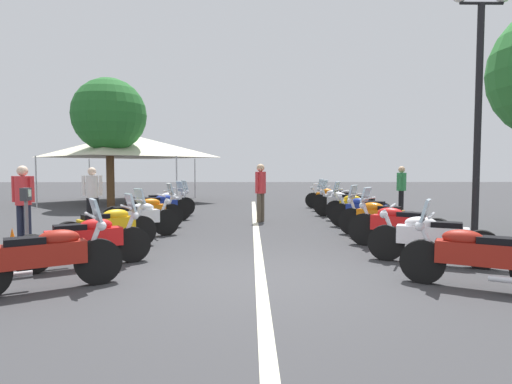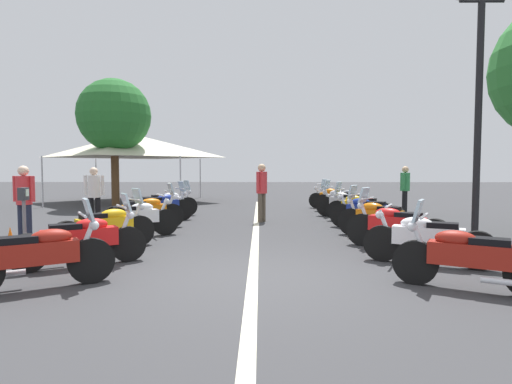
# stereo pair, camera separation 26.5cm
# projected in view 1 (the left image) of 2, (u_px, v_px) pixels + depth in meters

# --- Properties ---
(ground_plane) EXTENTS (80.00, 80.00, 0.00)m
(ground_plane) POSITION_uv_depth(u_px,v_px,m) (261.00, 278.00, 6.26)
(ground_plane) COLOR #38383A
(lane_centre_stripe) EXTENTS (19.12, 0.16, 0.01)m
(lane_centre_stripe) POSITION_uv_depth(u_px,v_px,m) (256.00, 233.00, 10.43)
(lane_centre_stripe) COLOR beige
(lane_centre_stripe) RESTS_ON ground_plane
(motorcycle_left_row_0) EXTENTS (1.15, 1.79, 1.21)m
(motorcycle_left_row_0) POSITION_uv_depth(u_px,v_px,m) (47.00, 256.00, 5.58)
(motorcycle_left_row_0) COLOR black
(motorcycle_left_row_0) RESTS_ON ground_plane
(motorcycle_left_row_1) EXTENTS (1.25, 1.91, 1.20)m
(motorcycle_left_row_1) POSITION_uv_depth(u_px,v_px,m) (87.00, 240.00, 6.90)
(motorcycle_left_row_1) COLOR black
(motorcycle_left_row_1) RESTS_ON ground_plane
(motorcycle_left_row_2) EXTENTS (1.42, 1.67, 1.21)m
(motorcycle_left_row_2) POSITION_uv_depth(u_px,v_px,m) (109.00, 227.00, 8.31)
(motorcycle_left_row_2) COLOR black
(motorcycle_left_row_2) RESTS_ON ground_plane
(motorcycle_left_row_3) EXTENTS (1.12, 1.90, 1.00)m
(motorcycle_left_row_3) POSITION_uv_depth(u_px,v_px,m) (136.00, 218.00, 9.79)
(motorcycle_left_row_3) COLOR black
(motorcycle_left_row_3) RESTS_ON ground_plane
(motorcycle_left_row_4) EXTENTS (1.13, 1.96, 1.21)m
(motorcycle_left_row_4) POSITION_uv_depth(u_px,v_px,m) (145.00, 212.00, 11.10)
(motorcycle_left_row_4) COLOR black
(motorcycle_left_row_4) RESTS_ON ground_plane
(motorcycle_left_row_5) EXTENTS (1.40, 1.82, 1.22)m
(motorcycle_left_row_5) POSITION_uv_depth(u_px,v_px,m) (159.00, 207.00, 12.55)
(motorcycle_left_row_5) COLOR black
(motorcycle_left_row_5) RESTS_ON ground_plane
(motorcycle_left_row_6) EXTENTS (1.18, 1.94, 1.20)m
(motorcycle_left_row_6) POSITION_uv_depth(u_px,v_px,m) (165.00, 203.00, 13.84)
(motorcycle_left_row_6) COLOR black
(motorcycle_left_row_6) RESTS_ON ground_plane
(motorcycle_right_row_0) EXTENTS (1.10, 1.80, 1.20)m
(motorcycle_right_row_0) POSITION_uv_depth(u_px,v_px,m) (474.00, 255.00, 5.67)
(motorcycle_right_row_0) COLOR black
(motorcycle_right_row_0) RESTS_ON ground_plane
(motorcycle_right_row_1) EXTENTS (1.08, 1.97, 0.99)m
(motorcycle_right_row_1) POSITION_uv_depth(u_px,v_px,m) (431.00, 238.00, 7.13)
(motorcycle_right_row_1) COLOR black
(motorcycle_right_row_1) RESTS_ON ground_plane
(motorcycle_right_row_2) EXTENTS (1.37, 1.78, 1.23)m
(motorcycle_right_row_2) POSITION_uv_depth(u_px,v_px,m) (397.00, 225.00, 8.46)
(motorcycle_right_row_2) COLOR black
(motorcycle_right_row_2) RESTS_ON ground_plane
(motorcycle_right_row_3) EXTENTS (1.32, 1.73, 1.22)m
(motorcycle_right_row_3) POSITION_uv_depth(u_px,v_px,m) (379.00, 217.00, 9.86)
(motorcycle_right_row_3) COLOR black
(motorcycle_right_row_3) RESTS_ON ground_plane
(motorcycle_right_row_4) EXTENTS (1.18, 1.81, 1.01)m
(motorcycle_right_row_4) POSITION_uv_depth(u_px,v_px,m) (366.00, 212.00, 11.23)
(motorcycle_right_row_4) COLOR black
(motorcycle_right_row_4) RESTS_ON ground_plane
(motorcycle_right_row_5) EXTENTS (1.15, 1.81, 1.20)m
(motorcycle_right_row_5) POSITION_uv_depth(u_px,v_px,m) (357.00, 207.00, 12.54)
(motorcycle_right_row_5) COLOR black
(motorcycle_right_row_5) RESTS_ON ground_plane
(motorcycle_right_row_6) EXTENTS (1.19, 1.80, 1.22)m
(motorcycle_right_row_6) POSITION_uv_depth(u_px,v_px,m) (343.00, 203.00, 13.80)
(motorcycle_right_row_6) COLOR black
(motorcycle_right_row_6) RESTS_ON ground_plane
(motorcycle_right_row_7) EXTENTS (1.15, 1.84, 1.21)m
(motorcycle_right_row_7) POSITION_uv_depth(u_px,v_px,m) (337.00, 200.00, 15.31)
(motorcycle_right_row_7) COLOR black
(motorcycle_right_row_7) RESTS_ON ground_plane
(motorcycle_right_row_8) EXTENTS (1.11, 1.90, 0.99)m
(motorcycle_right_row_8) POSITION_uv_depth(u_px,v_px,m) (330.00, 197.00, 16.65)
(motorcycle_right_row_8) COLOR black
(motorcycle_right_row_8) RESTS_ON ground_plane
(street_lamp_twin_globe) EXTENTS (0.32, 1.22, 5.36)m
(street_lamp_twin_globe) POSITION_uv_depth(u_px,v_px,m) (479.00, 72.00, 8.78)
(street_lamp_twin_globe) COLOR black
(street_lamp_twin_globe) RESTS_ON ground_plane
(parking_meter) EXTENTS (0.19, 0.14, 1.29)m
(parking_meter) POSITION_uv_depth(u_px,v_px,m) (26.00, 211.00, 7.25)
(parking_meter) COLOR slate
(parking_meter) RESTS_ON ground_plane
(traffic_cone_0) EXTENTS (0.36, 0.36, 0.61)m
(traffic_cone_0) POSITION_uv_depth(u_px,v_px,m) (13.00, 246.00, 7.21)
(traffic_cone_0) COLOR orange
(traffic_cone_0) RESTS_ON ground_plane
(bystander_0) EXTENTS (0.46, 0.32, 1.74)m
(bystander_0) POSITION_uv_depth(u_px,v_px,m) (261.00, 188.00, 12.61)
(bystander_0) COLOR brown
(bystander_0) RESTS_ON ground_plane
(bystander_1) EXTENTS (0.32, 0.52, 1.64)m
(bystander_1) POSITION_uv_depth(u_px,v_px,m) (92.00, 192.00, 11.47)
(bystander_1) COLOR black
(bystander_1) RESTS_ON ground_plane
(bystander_3) EXTENTS (0.47, 0.32, 1.67)m
(bystander_3) POSITION_uv_depth(u_px,v_px,m) (401.00, 186.00, 14.61)
(bystander_3) COLOR black
(bystander_3) RESTS_ON ground_plane
(bystander_4) EXTENTS (0.32, 0.52, 1.68)m
(bystander_4) POSITION_uv_depth(u_px,v_px,m) (23.00, 198.00, 9.08)
(bystander_4) COLOR #1E2338
(bystander_4) RESTS_ON ground_plane
(roadside_tree_1) EXTENTS (2.99, 2.99, 5.27)m
(roadside_tree_1) POSITION_uv_depth(u_px,v_px,m) (109.00, 116.00, 17.23)
(roadside_tree_1) COLOR brown
(roadside_tree_1) RESTS_ON ground_plane
(event_tent) EXTENTS (6.26, 6.26, 3.20)m
(event_tent) POSITION_uv_depth(u_px,v_px,m) (126.00, 146.00, 19.69)
(event_tent) COLOR beige
(event_tent) RESTS_ON ground_plane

